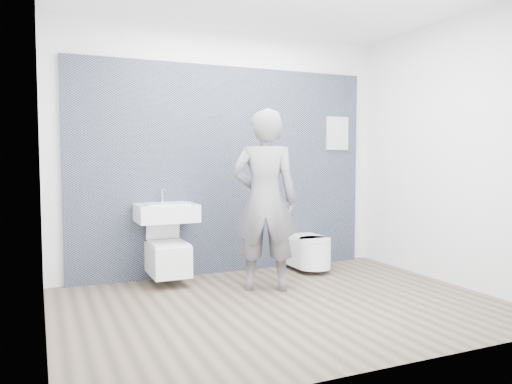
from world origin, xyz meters
name	(u,v)px	position (x,y,z in m)	size (l,w,h in m)	color
ground	(282,305)	(0.00, 0.00, 0.00)	(4.00, 4.00, 0.00)	brown
room_shell	(283,114)	(0.00, 0.00, 1.74)	(4.00, 4.00, 4.00)	silver
tile_wall	(226,271)	(0.00, 1.47, 0.00)	(3.60, 0.06, 2.40)	black
washbasin	(166,212)	(-0.78, 1.20, 0.77)	(0.63, 0.47, 0.47)	white
toilet_square	(168,257)	(-0.78, 1.17, 0.29)	(0.39, 0.56, 0.76)	white
toilet_rounded	(309,251)	(0.91, 1.11, 0.23)	(0.39, 0.66, 0.36)	white
info_placard	(336,261)	(1.50, 1.43, 0.00)	(0.32, 0.03, 0.42)	white
visitor	(265,200)	(0.08, 0.56, 0.92)	(0.67, 0.44, 1.83)	#5C5D61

